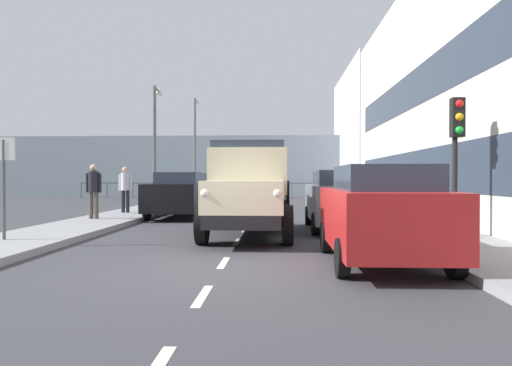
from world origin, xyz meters
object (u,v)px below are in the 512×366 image
at_px(pedestrian_couple_b, 94,186).
at_px(traffic_light_near, 457,136).
at_px(car_black_oppositeside_0, 181,194).
at_px(lamp_post_far, 195,139).
at_px(lamp_post_promenade, 156,134).
at_px(truck_vintage_cream, 248,191).
at_px(car_red_kerbside_near, 381,213).
at_px(street_sign, 4,170).
at_px(car_silver_oppositeside_1, 206,190).
at_px(pedestrian_near_railing, 125,185).
at_px(car_grey_kerbside_1, 340,199).

xyz_separation_m(pedestrian_couple_b, traffic_light_near, (-10.27, 4.25, 1.25)).
relative_size(car_black_oppositeside_0, lamp_post_far, 0.67).
bearing_deg(lamp_post_promenade, pedestrian_couple_b, 87.18).
height_order(truck_vintage_cream, lamp_post_promenade, lamp_post_promenade).
relative_size(car_red_kerbside_near, car_black_oppositeside_0, 0.83).
xyz_separation_m(car_black_oppositeside_0, street_sign, (2.30, 7.68, 0.79)).
height_order(car_silver_oppositeside_1, pedestrian_couple_b, pedestrian_couple_b).
bearing_deg(truck_vintage_cream, pedestrian_near_railing, -49.76).
xyz_separation_m(car_silver_oppositeside_1, pedestrian_couple_b, (2.41, 8.66, 0.33)).
xyz_separation_m(car_red_kerbside_near, pedestrian_near_railing, (7.81, -9.70, 0.32)).
relative_size(car_red_kerbside_near, lamp_post_far, 0.56).
height_order(truck_vintage_cream, traffic_light_near, traffic_light_near).
xyz_separation_m(lamp_post_promenade, street_sign, (0.21, 11.84, -1.93)).
bearing_deg(car_grey_kerbside_1, traffic_light_near, 131.41).
bearing_deg(traffic_light_near, car_red_kerbside_near, 49.34).
relative_size(car_grey_kerbside_1, pedestrian_couple_b, 2.42).
relative_size(truck_vintage_cream, pedestrian_couple_b, 3.10).
bearing_deg(lamp_post_far, car_black_oppositeside_0, 97.91).
xyz_separation_m(truck_vintage_cream, car_red_kerbside_near, (-2.56, 3.49, -0.28)).
height_order(car_grey_kerbside_1, car_silver_oppositeside_1, same).
xyz_separation_m(pedestrian_couple_b, lamp_post_promenade, (-0.33, -6.61, 2.39)).
distance_m(truck_vintage_cream, car_grey_kerbside_1, 3.15).
bearing_deg(pedestrian_near_railing, truck_vintage_cream, 130.24).
bearing_deg(pedestrian_near_railing, street_sign, 89.74).
bearing_deg(truck_vintage_cream, lamp_post_promenade, -63.24).
bearing_deg(pedestrian_near_railing, lamp_post_far, -91.43).
distance_m(car_red_kerbside_near, car_grey_kerbside_1, 5.32).
height_order(pedestrian_couple_b, lamp_post_far, lamp_post_far).
bearing_deg(street_sign, car_silver_oppositeside_1, -99.40).
distance_m(car_grey_kerbside_1, street_sign, 8.67).
height_order(car_black_oppositeside_0, pedestrian_couple_b, pedestrian_couple_b).
xyz_separation_m(pedestrian_couple_b, street_sign, (-0.11, 5.23, 0.46)).
bearing_deg(car_grey_kerbside_1, lamp_post_promenade, -47.18).
bearing_deg(street_sign, lamp_post_promenade, -91.04).
distance_m(truck_vintage_cream, street_sign, 5.60).
bearing_deg(truck_vintage_cream, car_silver_oppositeside_1, -76.14).
bearing_deg(lamp_post_far, truck_vintage_cream, 103.97).
height_order(car_black_oppositeside_0, car_silver_oppositeside_1, same).
xyz_separation_m(car_red_kerbside_near, lamp_post_far, (7.47, -23.25, 3.30)).
height_order(car_grey_kerbside_1, street_sign, street_sign).
distance_m(car_grey_kerbside_1, traffic_light_near, 3.84).
bearing_deg(street_sign, car_red_kerbside_near, 167.67).
relative_size(car_silver_oppositeside_1, traffic_light_near, 1.45).
bearing_deg(car_black_oppositeside_0, lamp_post_far, -82.09).
xyz_separation_m(car_red_kerbside_near, pedestrian_couple_b, (7.96, -6.94, 0.33)).
xyz_separation_m(car_black_oppositeside_0, lamp_post_far, (1.93, -13.86, 3.30)).
distance_m(pedestrian_couple_b, pedestrian_near_railing, 2.76).
bearing_deg(car_silver_oppositeside_1, street_sign, 80.60).
bearing_deg(car_silver_oppositeside_1, car_black_oppositeside_0, 90.00).
relative_size(car_silver_oppositeside_1, pedestrian_near_railing, 2.58).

